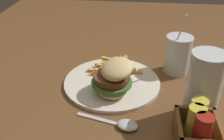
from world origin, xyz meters
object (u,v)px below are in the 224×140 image
Objects in this scene: beer_glass at (203,89)px; juice_glass at (178,55)px; condiment_caddy at (197,130)px; spoon at (125,124)px; meal_plate_near at (113,79)px.

juice_glass reaches higher than beer_glass.
juice_glass reaches higher than condiment_caddy.
juice_glass is 0.30m from condiment_caddy.
condiment_caddy is (0.03, 0.15, 0.03)m from spoon.
juice_glass is at bearing -177.90° from condiment_caddy.
meal_plate_near is 0.22m from juice_glass.
spoon is at bearing -71.58° from beer_glass.
meal_plate_near is 1.62× the size of beer_glass.
spoon is at bearing -27.61° from juice_glass.
spoon is 1.46× the size of condiment_caddy.
juice_glass is 1.80× the size of condiment_caddy.
beer_glass is 0.20m from spoon.
condiment_caddy reaches higher than spoon.
spoon is (0.06, -0.17, -0.07)m from beer_glass.
juice_glass is at bearing 76.98° from spoon.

